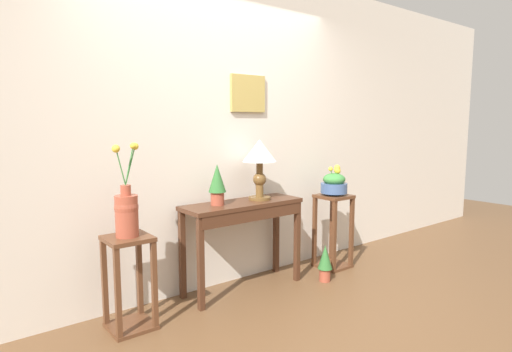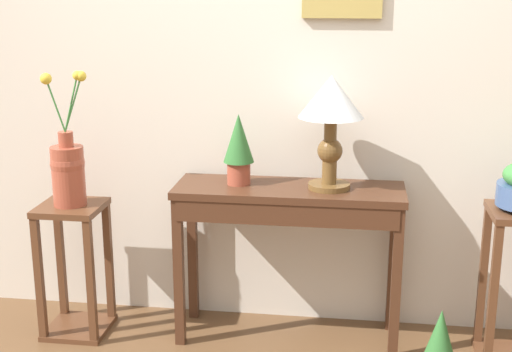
% 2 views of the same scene
% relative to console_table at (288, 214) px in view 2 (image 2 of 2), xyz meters
% --- Properties ---
extents(back_wall_with_art, '(9.00, 0.13, 2.80)m').
position_rel_console_table_xyz_m(back_wall_with_art, '(-0.11, 0.29, 0.76)').
color(back_wall_with_art, beige).
rests_on(back_wall_with_art, ground).
extents(console_table, '(1.08, 0.36, 0.77)m').
position_rel_console_table_xyz_m(console_table, '(0.00, 0.00, 0.00)').
color(console_table, '#472819').
rests_on(console_table, ground).
extents(table_lamp, '(0.30, 0.30, 0.52)m').
position_rel_console_table_xyz_m(table_lamp, '(0.18, 0.02, 0.50)').
color(table_lamp, brown).
rests_on(table_lamp, console_table).
extents(potted_plant_on_console, '(0.14, 0.14, 0.34)m').
position_rel_console_table_xyz_m(potted_plant_on_console, '(-0.24, 0.04, 0.31)').
color(potted_plant_on_console, '#9E4733').
rests_on(potted_plant_on_console, console_table).
extents(pedestal_stand_left, '(0.30, 0.30, 0.67)m').
position_rel_console_table_xyz_m(pedestal_stand_left, '(-1.04, -0.07, -0.31)').
color(pedestal_stand_left, '#56331E').
rests_on(pedestal_stand_left, ground).
extents(flower_vase_tall_left, '(0.20, 0.16, 0.64)m').
position_rel_console_table_xyz_m(flower_vase_tall_left, '(-1.04, -0.07, 0.21)').
color(flower_vase_tall_left, '#9E4733').
rests_on(flower_vase_tall_left, pedestal_stand_left).
extents(potted_plant_floor, '(0.13, 0.13, 0.34)m').
position_rel_console_table_xyz_m(potted_plant_floor, '(0.69, -0.30, -0.45)').
color(potted_plant_floor, '#9E4733').
rests_on(potted_plant_floor, ground).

